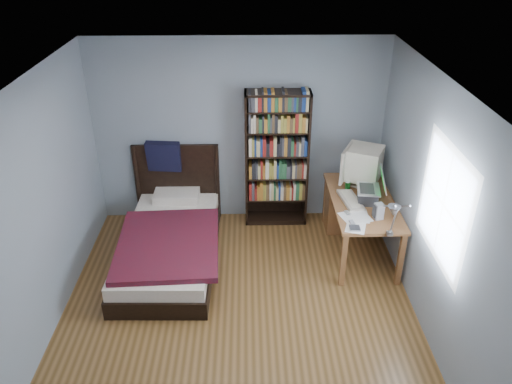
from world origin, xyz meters
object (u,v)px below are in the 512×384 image
laptop (370,193)px  bookshelf (277,160)px  desk (354,206)px  soda_can (348,186)px  bed (171,238)px  crt_monitor (361,164)px  keyboard (351,200)px  desk_lamp (394,213)px  speaker (379,211)px

laptop → bookshelf: 1.32m
desk → soda_can: size_ratio=12.58×
bed → soda_can: bearing=8.3°
bed → crt_monitor: bearing=11.4°
laptop → soda_can: size_ratio=3.60×
desk → laptop: (0.06, -0.44, 0.43)m
bookshelf → bed: bookshelf is taller
desk → crt_monitor: 0.61m
keyboard → soda_can: size_ratio=4.25×
keyboard → bed: bed is taller
crt_monitor → desk_lamp: (-0.03, -1.55, 0.22)m
laptop → desk: bearing=98.0°
desk_lamp → speaker: desk_lamp is taller
desk_lamp → bed: bearing=155.6°
keyboard → bed: 2.26m
soda_can → desk: bearing=47.4°
speaker → soda_can: 0.71m
crt_monitor → laptop: 0.48m
desk → bed: (-2.36, -0.48, -0.16)m
laptop → bookshelf: bookshelf is taller
keyboard → soda_can: (0.01, 0.28, 0.04)m
keyboard → bookshelf: bearing=129.0°
crt_monitor → speaker: bearing=-86.9°
speaker → bed: 2.53m
desk_lamp → speaker: bearing=83.9°
crt_monitor → soda_can: 0.34m
desk → bed: size_ratio=0.67×
desk_lamp → keyboard: (-0.16, 1.11, -0.50)m
desk → speaker: 0.93m
crt_monitor → keyboard: crt_monitor is taller
desk → bed: bearing=-168.5°
desk → bookshelf: (-1.01, 0.33, 0.52)m
keyboard → speaker: bearing=-67.2°
desk_lamp → soda_can: 1.47m
laptop → desk_lamp: 1.18m
bookshelf → bed: 1.71m
speaker → soda_can: (-0.23, 0.67, -0.03)m
desk_lamp → bookshelf: (-1.01, 1.89, -0.31)m
desk → bed: bed is taller
desk → speaker: size_ratio=7.88×
laptop → speaker: (0.02, -0.39, -0.02)m
keyboard → crt_monitor: bearing=57.3°
desk_lamp → keyboard: size_ratio=1.28×
laptop → bed: (-2.42, -0.04, -0.59)m
desk_lamp → soda_can: size_ratio=5.42×
desk → keyboard: size_ratio=2.96×
desk_lamp → soda_can: bearing=96.2°
desk → keyboard: bearing=-109.7°
crt_monitor → laptop: crt_monitor is taller
laptop → bookshelf: size_ratio=0.23×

